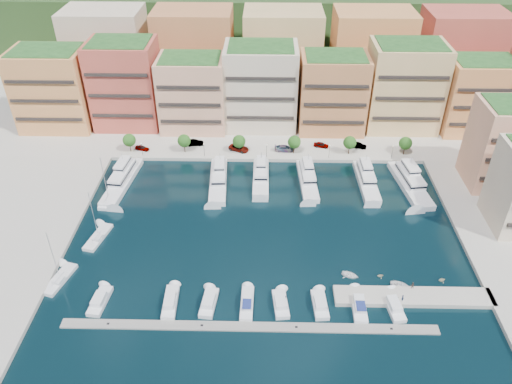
% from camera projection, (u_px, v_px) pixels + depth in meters
% --- Properties ---
extents(ground, '(400.00, 400.00, 0.00)m').
position_uv_depth(ground, '(266.00, 228.00, 119.51)').
color(ground, black).
rests_on(ground, ground).
extents(north_quay, '(220.00, 64.00, 2.00)m').
position_uv_depth(north_quay, '(267.00, 113.00, 170.19)').
color(north_quay, '#9E998E').
rests_on(north_quay, ground).
extents(hillside, '(240.00, 40.00, 58.00)m').
position_uv_depth(hillside, '(267.00, 62.00, 209.43)').
color(hillside, '#183616').
rests_on(hillside, ground).
extents(south_pontoon, '(72.00, 2.20, 0.35)m').
position_uv_depth(south_pontoon, '(249.00, 327.00, 95.04)').
color(south_pontoon, gray).
rests_on(south_pontoon, ground).
extents(finger_pier, '(32.00, 5.00, 2.00)m').
position_uv_depth(finger_pier, '(413.00, 299.00, 100.97)').
color(finger_pier, '#9E998E').
rests_on(finger_pier, ground).
extents(apartment_0, '(22.00, 16.50, 24.80)m').
position_uv_depth(apartment_0, '(54.00, 89.00, 153.92)').
color(apartment_0, '#D48A4D').
rests_on(apartment_0, north_quay).
extents(apartment_1, '(20.00, 16.50, 26.80)m').
position_uv_depth(apartment_1, '(126.00, 84.00, 154.58)').
color(apartment_1, '#C14E40').
rests_on(apartment_1, north_quay).
extents(apartment_2, '(20.00, 15.50, 22.80)m').
position_uv_depth(apartment_2, '(193.00, 93.00, 153.71)').
color(apartment_2, '#E69F80').
rests_on(apartment_2, north_quay).
extents(apartment_3, '(22.00, 16.50, 25.80)m').
position_uv_depth(apartment_3, '(261.00, 87.00, 154.10)').
color(apartment_3, beige).
rests_on(apartment_3, north_quay).
extents(apartment_4, '(20.00, 15.50, 23.80)m').
position_uv_depth(apartment_4, '(332.00, 93.00, 152.63)').
color(apartment_4, '#CA7C4B').
rests_on(apartment_4, north_quay).
extents(apartment_5, '(22.00, 16.50, 26.80)m').
position_uv_depth(apartment_5, '(404.00, 86.00, 153.00)').
color(apartment_5, '#EAB87C').
rests_on(apartment_5, north_quay).
extents(apartment_6, '(20.00, 15.50, 22.80)m').
position_uv_depth(apartment_6, '(477.00, 96.00, 152.12)').
color(apartment_6, '#D48A4D').
rests_on(apartment_6, north_quay).
extents(apartment_east_a, '(18.00, 14.50, 22.80)m').
position_uv_depth(apartment_east_a, '(509.00, 144.00, 127.63)').
color(apartment_east_a, '#E69F80').
rests_on(apartment_east_a, east_quay).
extents(backblock_0, '(26.00, 18.00, 30.00)m').
position_uv_depth(backblock_0, '(108.00, 54.00, 171.80)').
color(backblock_0, beige).
rests_on(backblock_0, north_quay).
extents(backblock_1, '(26.00, 18.00, 30.00)m').
position_uv_depth(backblock_1, '(195.00, 54.00, 171.25)').
color(backblock_1, '#CA7C4B').
rests_on(backblock_1, north_quay).
extents(backblock_2, '(26.00, 18.00, 30.00)m').
position_uv_depth(backblock_2, '(282.00, 55.00, 170.70)').
color(backblock_2, '#EAB87C').
rests_on(backblock_2, north_quay).
extents(backblock_3, '(26.00, 18.00, 30.00)m').
position_uv_depth(backblock_3, '(370.00, 56.00, 170.15)').
color(backblock_3, '#D48A4D').
rests_on(backblock_3, north_quay).
extents(backblock_4, '(26.00, 18.00, 30.00)m').
position_uv_depth(backblock_4, '(458.00, 56.00, 169.60)').
color(backblock_4, '#C14E40').
rests_on(backblock_4, north_quay).
extents(tree_0, '(3.80, 3.80, 5.65)m').
position_uv_depth(tree_0, '(129.00, 140.00, 144.89)').
color(tree_0, '#473323').
rests_on(tree_0, north_quay).
extents(tree_1, '(3.80, 3.80, 5.65)m').
position_uv_depth(tree_1, '(184.00, 141.00, 144.60)').
color(tree_1, '#473323').
rests_on(tree_1, north_quay).
extents(tree_2, '(3.80, 3.80, 5.65)m').
position_uv_depth(tree_2, '(239.00, 141.00, 144.31)').
color(tree_2, '#473323').
rests_on(tree_2, north_quay).
extents(tree_3, '(3.80, 3.80, 5.65)m').
position_uv_depth(tree_3, '(294.00, 142.00, 144.02)').
color(tree_3, '#473323').
rests_on(tree_3, north_quay).
extents(tree_4, '(3.80, 3.80, 5.65)m').
position_uv_depth(tree_4, '(350.00, 143.00, 143.72)').
color(tree_4, '#473323').
rests_on(tree_4, north_quay).
extents(tree_5, '(3.80, 3.80, 5.65)m').
position_uv_depth(tree_5, '(405.00, 143.00, 143.43)').
color(tree_5, '#473323').
rests_on(tree_5, north_quay).
extents(lamppost_0, '(0.30, 0.30, 4.20)m').
position_uv_depth(lamppost_0, '(142.00, 147.00, 143.47)').
color(lamppost_0, black).
rests_on(lamppost_0, north_quay).
extents(lamppost_1, '(0.30, 0.30, 4.20)m').
position_uv_depth(lamppost_1, '(204.00, 148.00, 143.14)').
color(lamppost_1, black).
rests_on(lamppost_1, north_quay).
extents(lamppost_2, '(0.30, 0.30, 4.20)m').
position_uv_depth(lamppost_2, '(267.00, 148.00, 142.81)').
color(lamppost_2, black).
rests_on(lamppost_2, north_quay).
extents(lamppost_3, '(0.30, 0.30, 4.20)m').
position_uv_depth(lamppost_3, '(329.00, 149.00, 142.48)').
color(lamppost_3, black).
rests_on(lamppost_3, north_quay).
extents(lamppost_4, '(0.30, 0.30, 4.20)m').
position_uv_depth(lamppost_4, '(393.00, 150.00, 142.15)').
color(lamppost_4, black).
rests_on(lamppost_4, north_quay).
extents(yacht_0, '(6.92, 22.96, 7.30)m').
position_uv_depth(yacht_0, '(123.00, 179.00, 134.76)').
color(yacht_0, silver).
rests_on(yacht_0, ground).
extents(yacht_2, '(5.42, 21.09, 7.30)m').
position_uv_depth(yacht_2, '(218.00, 178.00, 134.93)').
color(yacht_2, silver).
rests_on(yacht_2, ground).
extents(yacht_3, '(4.24, 17.49, 7.30)m').
position_uv_depth(yacht_3, '(261.00, 176.00, 136.00)').
color(yacht_3, silver).
rests_on(yacht_3, ground).
extents(yacht_4, '(5.30, 19.52, 7.30)m').
position_uv_depth(yacht_4, '(307.00, 178.00, 135.11)').
color(yacht_4, silver).
rests_on(yacht_4, ground).
extents(yacht_5, '(4.80, 19.52, 7.30)m').
position_uv_depth(yacht_5, '(366.00, 179.00, 134.76)').
color(yacht_5, silver).
rests_on(yacht_5, ground).
extents(yacht_6, '(8.15, 22.41, 7.30)m').
position_uv_depth(yacht_6, '(410.00, 181.00, 133.62)').
color(yacht_6, silver).
rests_on(yacht_6, ground).
extents(cruiser_0, '(3.55, 7.95, 2.55)m').
position_uv_depth(cruiser_0, '(100.00, 301.00, 99.70)').
color(cruiser_0, silver).
rests_on(cruiser_0, ground).
extents(cruiser_2, '(2.91, 8.85, 2.55)m').
position_uv_depth(cruiser_2, '(170.00, 302.00, 99.43)').
color(cruiser_2, silver).
rests_on(cruiser_2, ground).
extents(cruiser_3, '(3.52, 7.76, 2.55)m').
position_uv_depth(cruiser_3, '(209.00, 303.00, 99.30)').
color(cruiser_3, silver).
rests_on(cruiser_3, ground).
extents(cruiser_4, '(2.64, 8.77, 2.66)m').
position_uv_depth(cruiser_4, '(247.00, 304.00, 99.12)').
color(cruiser_4, silver).
rests_on(cruiser_4, ground).
extents(cruiser_5, '(3.51, 7.49, 2.55)m').
position_uv_depth(cruiser_5, '(281.00, 304.00, 99.04)').
color(cruiser_5, silver).
rests_on(cruiser_5, ground).
extents(cruiser_6, '(3.26, 7.58, 2.55)m').
position_uv_depth(cruiser_6, '(320.00, 305.00, 98.90)').
color(cruiser_6, silver).
rests_on(cruiser_6, ground).
extents(cruiser_7, '(2.85, 8.93, 2.66)m').
position_uv_depth(cruiser_7, '(359.00, 306.00, 98.71)').
color(cruiser_7, silver).
rests_on(cruiser_7, ground).
extents(cruiser_8, '(3.70, 8.40, 2.55)m').
position_uv_depth(cruiser_8, '(394.00, 306.00, 98.62)').
color(cruiser_8, silver).
rests_on(cruiser_8, ground).
extents(sailboat_0, '(5.12, 9.82, 13.20)m').
position_uv_depth(sailboat_0, '(60.00, 280.00, 104.90)').
color(sailboat_0, silver).
rests_on(sailboat_0, ground).
extents(sailboat_1, '(4.86, 10.02, 13.20)m').
position_uv_depth(sailboat_1, '(98.00, 238.00, 116.07)').
color(sailboat_1, silver).
rests_on(sailboat_1, ground).
extents(sailboat_2, '(3.31, 8.73, 13.20)m').
position_uv_depth(sailboat_2, '(108.00, 200.00, 128.21)').
color(sailboat_2, silver).
rests_on(sailboat_2, ground).
extents(tender_1, '(1.60, 1.43, 0.76)m').
position_uv_depth(tender_1, '(380.00, 275.00, 105.84)').
color(tender_1, beige).
rests_on(tender_1, ground).
extents(tender_2, '(4.22, 3.46, 0.76)m').
position_uv_depth(tender_2, '(399.00, 285.00, 103.67)').
color(tender_2, silver).
rests_on(tender_2, ground).
extents(tender_3, '(1.93, 1.76, 0.87)m').
position_uv_depth(tender_3, '(442.00, 280.00, 104.74)').
color(tender_3, beige).
rests_on(tender_3, ground).
extents(tender_0, '(4.34, 3.81, 0.75)m').
position_uv_depth(tender_0, '(350.00, 275.00, 105.93)').
color(tender_0, white).
rests_on(tender_0, ground).
extents(car_0, '(4.41, 2.78, 1.40)m').
position_uv_depth(car_0, '(142.00, 148.00, 147.26)').
color(car_0, gray).
rests_on(car_0, north_quay).
extents(car_1, '(5.32, 2.30, 1.70)m').
position_uv_depth(car_1, '(195.00, 143.00, 149.53)').
color(car_1, gray).
rests_on(car_1, north_quay).
extents(car_2, '(6.59, 4.98, 1.66)m').
position_uv_depth(car_2, '(239.00, 148.00, 146.98)').
color(car_2, gray).
rests_on(car_2, north_quay).
extents(car_3, '(5.98, 2.61, 1.71)m').
position_uv_depth(car_3, '(285.00, 148.00, 146.77)').
color(car_3, gray).
rests_on(car_3, north_quay).
extents(car_4, '(4.73, 2.80, 1.51)m').
position_uv_depth(car_4, '(321.00, 145.00, 148.71)').
color(car_4, gray).
rests_on(car_4, north_quay).
extents(car_5, '(4.97, 2.97, 1.55)m').
position_uv_depth(car_5, '(358.00, 145.00, 148.33)').
color(car_5, gray).
rests_on(car_5, north_quay).
extents(person_0, '(0.52, 0.66, 1.58)m').
position_uv_depth(person_0, '(403.00, 298.00, 98.76)').
color(person_0, '#233047').
rests_on(person_0, finger_pier).
extents(person_1, '(0.78, 0.61, 1.60)m').
position_uv_depth(person_1, '(412.00, 285.00, 101.57)').
color(person_1, '#443328').
rests_on(person_1, finger_pier).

